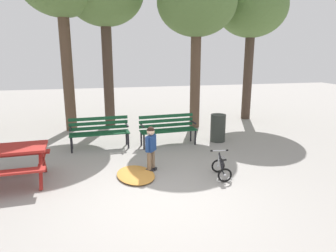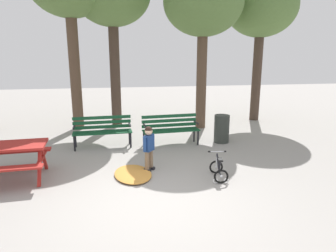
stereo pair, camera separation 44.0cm
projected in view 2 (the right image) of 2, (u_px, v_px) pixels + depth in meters
ground at (152, 200)px, 5.50m from camera, size 36.00×36.00×0.00m
park_bench_far_left at (102, 129)px, 8.46m from camera, size 1.62×0.54×0.85m
park_bench_left at (170, 127)px, 8.66m from camera, size 1.63×0.57×0.85m
child_standing at (149, 145)px, 6.71m from camera, size 0.28×0.32×1.02m
kids_bicycle at (219, 169)px, 6.37m from camera, size 0.42×0.59×0.54m
leaf_pile at (133, 174)px, 6.57m from camera, size 0.92×1.21×0.07m
trash_bin at (222, 129)px, 8.91m from camera, size 0.44×0.44×0.81m
tree_right at (203, 4)px, 9.81m from camera, size 2.60×2.60×5.27m
tree_far_right at (261, 8)px, 11.02m from camera, size 2.60×2.60×5.30m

